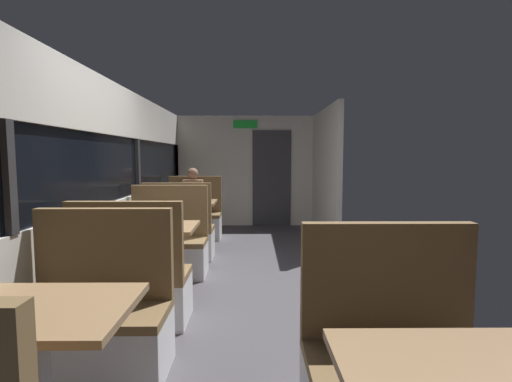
{
  "coord_description": "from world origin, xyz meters",
  "views": [
    {
      "loc": [
        0.15,
        -3.9,
        1.46
      ],
      "look_at": [
        0.2,
        1.5,
        0.97
      ],
      "focal_mm": 27.02,
      "sensor_mm": 36.0,
      "label": 1
    }
  ],
  "objects_px": {
    "dining_table_near_window": "(37,327)",
    "bench_mid_window_facing_entry": "(168,249)",
    "bench_far_window_facing_end": "(180,236)",
    "bench_far_window_facing_entry": "(194,220)",
    "dining_table_mid_window": "(153,235)",
    "dining_table_far_window": "(187,208)",
    "bench_mid_window_facing_end": "(133,287)",
    "seated_passenger": "(194,209)",
    "coffee_cup_primary": "(197,199)",
    "bench_near_window_facing_entry": "(98,325)",
    "bench_front_aisle_facing_entry": "(395,374)"
  },
  "relations": [
    {
      "from": "dining_table_near_window",
      "to": "bench_mid_window_facing_entry",
      "type": "height_order",
      "value": "bench_mid_window_facing_entry"
    },
    {
      "from": "bench_far_window_facing_end",
      "to": "bench_far_window_facing_entry",
      "type": "distance_m",
      "value": 1.4
    },
    {
      "from": "dining_table_mid_window",
      "to": "bench_far_window_facing_end",
      "type": "relative_size",
      "value": 0.82
    },
    {
      "from": "dining_table_far_window",
      "to": "bench_far_window_facing_entry",
      "type": "xyz_separation_m",
      "value": [
        0.0,
        0.7,
        -0.31
      ]
    },
    {
      "from": "bench_mid_window_facing_end",
      "to": "seated_passenger",
      "type": "height_order",
      "value": "seated_passenger"
    },
    {
      "from": "bench_far_window_facing_entry",
      "to": "coffee_cup_primary",
      "type": "bearing_deg",
      "value": -77.71
    },
    {
      "from": "dining_table_mid_window",
      "to": "coffee_cup_primary",
      "type": "distance_m",
      "value": 2.12
    },
    {
      "from": "dining_table_mid_window",
      "to": "bench_mid_window_facing_entry",
      "type": "xyz_separation_m",
      "value": [
        0.0,
        0.7,
        -0.31
      ]
    },
    {
      "from": "bench_mid_window_facing_entry",
      "to": "dining_table_far_window",
      "type": "distance_m",
      "value": 1.49
    },
    {
      "from": "bench_near_window_facing_entry",
      "to": "seated_passenger",
      "type": "xyz_separation_m",
      "value": [
        0.0,
        4.25,
        0.21
      ]
    },
    {
      "from": "bench_mid_window_facing_entry",
      "to": "bench_far_window_facing_entry",
      "type": "distance_m",
      "value": 2.16
    },
    {
      "from": "dining_table_near_window",
      "to": "bench_near_window_facing_entry",
      "type": "distance_m",
      "value": 0.77
    },
    {
      "from": "bench_far_window_facing_end",
      "to": "coffee_cup_primary",
      "type": "relative_size",
      "value": 12.22
    },
    {
      "from": "bench_far_window_facing_end",
      "to": "bench_mid_window_facing_end",
      "type": "bearing_deg",
      "value": -90.0
    },
    {
      "from": "bench_far_window_facing_entry",
      "to": "bench_far_window_facing_end",
      "type": "bearing_deg",
      "value": -90.0
    },
    {
      "from": "dining_table_mid_window",
      "to": "dining_table_far_window",
      "type": "bearing_deg",
      "value": 90.0
    },
    {
      "from": "bench_mid_window_facing_entry",
      "to": "seated_passenger",
      "type": "relative_size",
      "value": 0.87
    },
    {
      "from": "bench_front_aisle_facing_entry",
      "to": "dining_table_far_window",
      "type": "bearing_deg",
      "value": 112.98
    },
    {
      "from": "bench_far_window_facing_end",
      "to": "dining_table_far_window",
      "type": "bearing_deg",
      "value": 90.0
    },
    {
      "from": "bench_far_window_facing_end",
      "to": "coffee_cup_primary",
      "type": "distance_m",
      "value": 0.81
    },
    {
      "from": "bench_far_window_facing_end",
      "to": "coffee_cup_primary",
      "type": "bearing_deg",
      "value": 75.62
    },
    {
      "from": "dining_table_far_window",
      "to": "bench_front_aisle_facing_entry",
      "type": "distance_m",
      "value": 4.6
    },
    {
      "from": "bench_far_window_facing_end",
      "to": "bench_far_window_facing_entry",
      "type": "height_order",
      "value": "same"
    },
    {
      "from": "bench_front_aisle_facing_entry",
      "to": "coffee_cup_primary",
      "type": "relative_size",
      "value": 12.22
    },
    {
      "from": "dining_table_mid_window",
      "to": "bench_far_window_facing_end",
      "type": "distance_m",
      "value": 1.49
    },
    {
      "from": "dining_table_near_window",
      "to": "dining_table_far_window",
      "type": "relative_size",
      "value": 1.0
    },
    {
      "from": "dining_table_near_window",
      "to": "dining_table_mid_window",
      "type": "bearing_deg",
      "value": 90.0
    },
    {
      "from": "bench_mid_window_facing_entry",
      "to": "seated_passenger",
      "type": "height_order",
      "value": "seated_passenger"
    },
    {
      "from": "bench_mid_window_facing_entry",
      "to": "bench_far_window_facing_entry",
      "type": "height_order",
      "value": "same"
    },
    {
      "from": "seated_passenger",
      "to": "dining_table_far_window",
      "type": "bearing_deg",
      "value": -90.0
    },
    {
      "from": "bench_far_window_facing_end",
      "to": "bench_far_window_facing_entry",
      "type": "bearing_deg",
      "value": 90.0
    },
    {
      "from": "bench_near_window_facing_entry",
      "to": "bench_far_window_facing_end",
      "type": "bearing_deg",
      "value": 90.0
    },
    {
      "from": "bench_far_window_facing_end",
      "to": "dining_table_near_window",
      "type": "bearing_deg",
      "value": -90.0
    },
    {
      "from": "bench_near_window_facing_entry",
      "to": "bench_mid_window_facing_end",
      "type": "xyz_separation_m",
      "value": [
        0.0,
        0.76,
        0.0
      ]
    },
    {
      "from": "bench_mid_window_facing_end",
      "to": "coffee_cup_primary",
      "type": "bearing_deg",
      "value": 86.64
    },
    {
      "from": "bench_front_aisle_facing_entry",
      "to": "coffee_cup_primary",
      "type": "bearing_deg",
      "value": 111.32
    },
    {
      "from": "bench_mid_window_facing_entry",
      "to": "dining_table_far_window",
      "type": "relative_size",
      "value": 1.22
    },
    {
      "from": "seated_passenger",
      "to": "bench_near_window_facing_entry",
      "type": "bearing_deg",
      "value": -90.0
    },
    {
      "from": "bench_mid_window_facing_entry",
      "to": "seated_passenger",
      "type": "bearing_deg",
      "value": 90.0
    },
    {
      "from": "bench_near_window_facing_entry",
      "to": "bench_far_window_facing_entry",
      "type": "relative_size",
      "value": 1.0
    },
    {
      "from": "bench_far_window_facing_entry",
      "to": "bench_front_aisle_facing_entry",
      "type": "xyz_separation_m",
      "value": [
        1.79,
        -4.92,
        0.0
      ]
    },
    {
      "from": "bench_far_window_facing_entry",
      "to": "coffee_cup_primary",
      "type": "relative_size",
      "value": 12.22
    },
    {
      "from": "bench_front_aisle_facing_entry",
      "to": "coffee_cup_primary",
      "type": "height_order",
      "value": "bench_front_aisle_facing_entry"
    },
    {
      "from": "bench_mid_window_facing_end",
      "to": "seated_passenger",
      "type": "relative_size",
      "value": 0.87
    },
    {
      "from": "dining_table_mid_window",
      "to": "dining_table_far_window",
      "type": "height_order",
      "value": "same"
    },
    {
      "from": "dining_table_near_window",
      "to": "bench_far_window_facing_end",
      "type": "relative_size",
      "value": 0.82
    },
    {
      "from": "dining_table_near_window",
      "to": "bench_far_window_facing_end",
      "type": "xyz_separation_m",
      "value": [
        0.0,
        3.62,
        -0.31
      ]
    },
    {
      "from": "bench_far_window_facing_entry",
      "to": "bench_front_aisle_facing_entry",
      "type": "height_order",
      "value": "same"
    },
    {
      "from": "bench_mid_window_facing_end",
      "to": "bench_near_window_facing_entry",
      "type": "bearing_deg",
      "value": -90.0
    },
    {
      "from": "bench_mid_window_facing_entry",
      "to": "bench_far_window_facing_end",
      "type": "distance_m",
      "value": 0.76
    }
  ]
}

